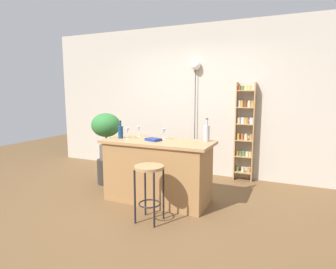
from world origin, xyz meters
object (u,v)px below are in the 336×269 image
(wine_glass_right, at_px, (164,132))
(bottle_wine_red, at_px, (207,133))
(bar_stool, at_px, (149,180))
(spice_shelf, at_px, (245,128))
(pendant_globe_light, at_px, (196,68))
(wine_glass_left, at_px, (127,131))
(cookbook, at_px, (153,139))
(bottle_sauce_amber, at_px, (121,132))
(plant_stool, at_px, (107,171))
(potted_plant, at_px, (106,129))
(wine_glass_center, at_px, (139,129))

(wine_glass_right, bearing_deg, bottle_wine_red, 10.52)
(bar_stool, xyz_separation_m, spice_shelf, (0.76, 2.15, 0.42))
(bar_stool, distance_m, wine_glass_right, 0.92)
(wine_glass_right, height_order, pendant_globe_light, pendant_globe_light)
(wine_glass_left, xyz_separation_m, cookbook, (0.42, 0.02, -0.10))
(bottle_sauce_amber, distance_m, bottle_wine_red, 1.27)
(wine_glass_left, relative_size, wine_glass_right, 1.00)
(wine_glass_right, xyz_separation_m, pendant_globe_light, (-0.01, 1.42, 1.00))
(bottle_sauce_amber, distance_m, wine_glass_left, 0.12)
(spice_shelf, height_order, cookbook, spice_shelf)
(bar_stool, bearing_deg, wine_glass_left, 138.47)
(bar_stool, distance_m, spice_shelf, 2.32)
(pendant_globe_light, bearing_deg, plant_stool, -135.06)
(cookbook, bearing_deg, plant_stool, 179.14)
(potted_plant, xyz_separation_m, bottle_wine_red, (1.80, -0.14, 0.06))
(potted_plant, bearing_deg, plant_stool, 0.00)
(potted_plant, relative_size, pendant_globe_light, 0.37)
(potted_plant, xyz_separation_m, bottle_sauce_amber, (0.56, -0.40, 0.04))
(spice_shelf, relative_size, plant_stool, 4.14)
(spice_shelf, relative_size, wine_glass_right, 10.56)
(plant_stool, relative_size, potted_plant, 0.53)
(plant_stool, height_order, wine_glass_center, wine_glass_center)
(wine_glass_right, distance_m, cookbook, 0.20)
(bottle_wine_red, bearing_deg, spice_shelf, 76.15)
(potted_plant, distance_m, wine_glass_right, 1.22)
(bottle_wine_red, bearing_deg, wine_glass_left, -166.12)
(wine_glass_left, distance_m, wine_glass_center, 0.25)
(wine_glass_center, distance_m, pendant_globe_light, 1.74)
(bottle_sauce_amber, bearing_deg, plant_stool, 144.46)
(bottle_sauce_amber, bearing_deg, wine_glass_left, -6.66)
(bottle_sauce_amber, bearing_deg, pendant_globe_light, 68.44)
(potted_plant, bearing_deg, bar_stool, -36.71)
(wine_glass_left, bearing_deg, bottle_wine_red, 13.88)
(spice_shelf, xyz_separation_m, bottle_wine_red, (-0.31, -1.27, 0.07))
(bar_stool, height_order, wine_glass_right, wine_glass_right)
(wine_glass_left, height_order, wine_glass_center, same)
(potted_plant, relative_size, wine_glass_left, 4.85)
(bottle_sauce_amber, relative_size, wine_glass_center, 1.60)
(bar_stool, height_order, pendant_globe_light, pendant_globe_light)
(plant_stool, bearing_deg, wine_glass_center, -13.25)
(bar_stool, distance_m, potted_plant, 1.74)
(pendant_globe_light, bearing_deg, spice_shelf, -2.38)
(pendant_globe_light, bearing_deg, wine_glass_center, -108.23)
(bar_stool, height_order, wine_glass_center, wine_glass_center)
(bottle_wine_red, relative_size, pendant_globe_light, 0.15)
(bar_stool, height_order, bottle_sauce_amber, bottle_sauce_amber)
(bottle_sauce_amber, xyz_separation_m, bottle_wine_red, (1.24, 0.26, 0.02))
(bottle_wine_red, xyz_separation_m, wine_glass_center, (-1.07, -0.04, -0.00))
(bar_stool, xyz_separation_m, bottle_sauce_amber, (-0.80, 0.61, 0.46))
(bottle_sauce_amber, distance_m, cookbook, 0.55)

